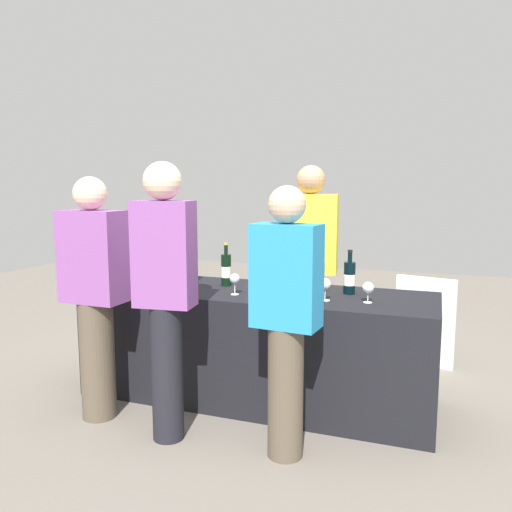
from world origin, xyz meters
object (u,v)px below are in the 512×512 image
at_px(wine_bottle_2, 193,268).
at_px(wine_bottle_7, 349,278).
at_px(wine_glass_3, 282,282).
at_px(wine_bottle_3, 226,270).
at_px(wine_bottle_0, 147,263).
at_px(wine_bottle_4, 271,273).
at_px(guest_2, 286,313).
at_px(wine_glass_5, 368,288).
at_px(wine_glass_1, 160,276).
at_px(server_pouring, 310,263).
at_px(wine_bottle_6, 319,276).
at_px(guest_0, 94,291).
at_px(menu_board, 424,321).
at_px(wine_bottle_1, 171,265).
at_px(wine_glass_2, 235,279).
at_px(wine_glass_4, 325,285).
at_px(wine_glass_0, 130,275).
at_px(ice_bucket, 158,269).
at_px(guest_1, 165,289).
at_px(wine_bottle_5, 292,275).

bearing_deg(wine_bottle_2, wine_bottle_7, -2.34).
bearing_deg(wine_glass_3, wine_bottle_3, 153.69).
xyz_separation_m(wine_bottle_0, wine_bottle_4, (1.08, -0.08, -0.01)).
bearing_deg(guest_2, wine_glass_5, 63.81).
distance_m(wine_glass_1, wine_glass_3, 0.93).
relative_size(wine_glass_1, guest_2, 0.09).
bearing_deg(wine_bottle_3, server_pouring, 46.35).
xyz_separation_m(wine_bottle_6, server_pouring, (-0.19, 0.48, 0.01)).
distance_m(wine_bottle_3, wine_bottle_7, 0.91).
distance_m(wine_bottle_4, wine_bottle_6, 0.35).
bearing_deg(guest_0, wine_glass_3, 24.73).
distance_m(wine_bottle_0, wine_glass_3, 1.29).
relative_size(wine_glass_1, wine_glass_3, 0.89).
height_order(wine_bottle_4, menu_board, wine_bottle_4).
height_order(wine_bottle_1, wine_bottle_3, wine_bottle_3).
height_order(wine_glass_5, guest_2, guest_2).
relative_size(wine_bottle_4, wine_glass_2, 2.21).
xyz_separation_m(wine_bottle_7, guest_0, (-1.53, -0.77, -0.05)).
height_order(wine_glass_4, server_pouring, server_pouring).
bearing_deg(guest_2, wine_bottle_4, 119.23).
bearing_deg(wine_glass_3, wine_bottle_1, 160.61).
distance_m(wine_bottle_6, wine_glass_2, 0.61).
bearing_deg(wine_glass_1, wine_bottle_0, 133.93).
xyz_separation_m(wine_glass_0, guest_0, (0.03, -0.45, -0.03)).
bearing_deg(wine_bottle_0, ice_bucket, -35.92).
distance_m(wine_bottle_3, wine_glass_3, 0.57).
bearing_deg(wine_glass_4, wine_glass_3, -177.17).
relative_size(wine_bottle_0, wine_bottle_2, 1.09).
bearing_deg(wine_glass_0, menu_board, 32.96).
bearing_deg(guest_0, guest_1, -8.61).
relative_size(wine_bottle_7, wine_glass_1, 2.34).
distance_m(wine_bottle_0, wine_glass_1, 0.46).
xyz_separation_m(wine_bottle_7, guest_2, (-0.21, -0.82, -0.07)).
bearing_deg(wine_bottle_5, menu_board, 48.79).
xyz_separation_m(wine_bottle_1, guest_2, (1.23, -0.91, -0.07)).
distance_m(wine_glass_1, ice_bucket, 0.25).
height_order(wine_bottle_2, wine_glass_3, wine_bottle_2).
relative_size(wine_glass_4, server_pouring, 0.09).
xyz_separation_m(wine_bottle_7, wine_glass_0, (-1.56, -0.32, -0.02)).
bearing_deg(ice_bucket, guest_0, -95.03).
xyz_separation_m(wine_bottle_7, wine_glass_1, (-1.33, -0.27, -0.02)).
relative_size(wine_glass_1, menu_board, 0.17).
bearing_deg(wine_glass_0, wine_glass_2, 1.84).
bearing_deg(guest_2, guest_1, -170.90).
relative_size(wine_bottle_3, wine_bottle_7, 1.05).
relative_size(wine_bottle_4, wine_bottle_7, 1.05).
relative_size(wine_glass_1, server_pouring, 0.08).
bearing_deg(wine_glass_1, wine_bottle_2, 72.68).
bearing_deg(ice_bucket, wine_glass_2, -16.75).
distance_m(wine_bottle_5, wine_glass_0, 1.19).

